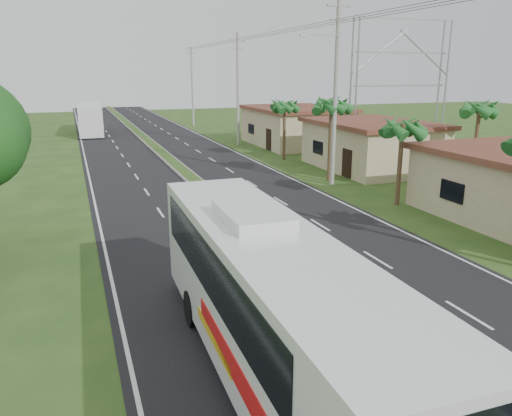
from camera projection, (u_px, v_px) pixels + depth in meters
name	position (u px, v px, depth m)	size (l,w,h in m)	color
ground	(371.00, 335.00, 14.34)	(180.00, 180.00, 0.00)	#27481A
road_asphalt	(201.00, 188.00, 32.43)	(14.00, 160.00, 0.02)	black
median_strip	(201.00, 186.00, 32.41)	(1.20, 160.00, 0.18)	gray
lane_edge_left	(93.00, 196.00, 30.21)	(0.12, 160.00, 0.01)	silver
lane_edge_right	(295.00, 180.00, 34.67)	(0.12, 160.00, 0.01)	silver
shop_mid	(371.00, 145.00, 38.42)	(7.60, 10.60, 3.67)	tan
shop_far	(295.00, 126.00, 51.07)	(8.60, 11.60, 3.82)	tan
palm_verge_b	(403.00, 128.00, 27.17)	(2.40, 2.40, 5.05)	#473321
palm_verge_c	(332.00, 106.00, 33.10)	(2.40, 2.40, 5.85)	#473321
palm_verge_d	(285.00, 106.00, 41.57)	(2.40, 2.40, 5.25)	#473321
palm_behind_shop	(480.00, 109.00, 32.43)	(2.40, 2.40, 5.65)	#473321
utility_pole_b	(335.00, 89.00, 31.79)	(3.20, 0.28, 12.00)	gray
utility_pole_c	(238.00, 88.00, 50.05)	(1.60, 0.28, 11.00)	gray
utility_pole_d	(192.00, 86.00, 68.22)	(1.60, 0.28, 10.50)	gray
billboard_lattice	(400.00, 77.00, 47.00)	(10.18, 1.18, 12.07)	gray
coach_bus_main	(269.00, 296.00, 11.76)	(2.83, 12.51, 4.03)	silver
coach_bus_far	(91.00, 117.00, 60.23)	(3.22, 12.06, 3.48)	white
motorcyclist	(247.00, 254.00, 18.06)	(1.58, 0.56, 2.40)	black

